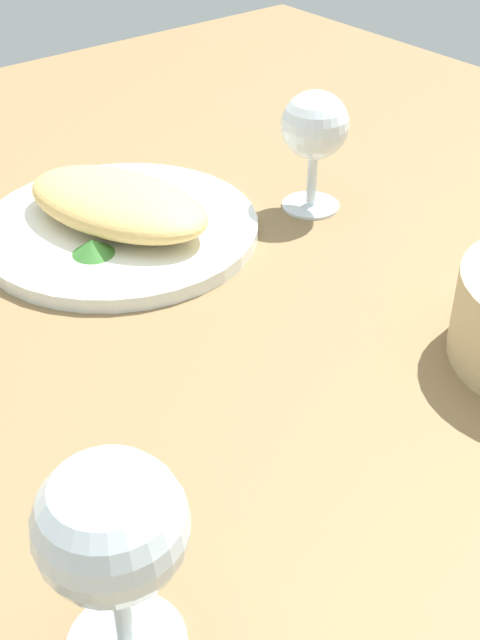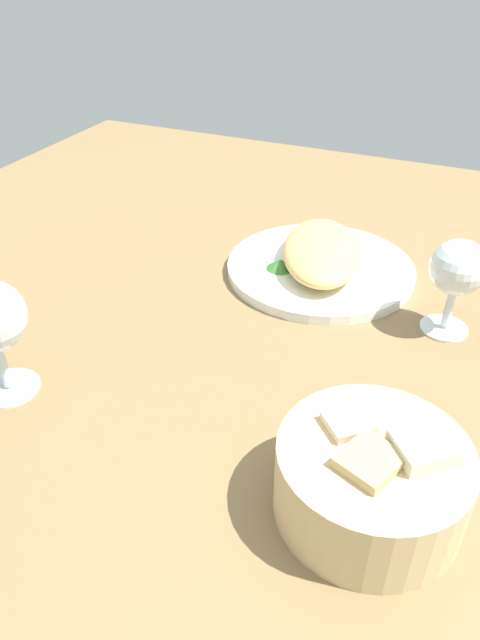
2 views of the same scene
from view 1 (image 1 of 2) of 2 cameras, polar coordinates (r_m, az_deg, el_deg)
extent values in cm
cube|color=olive|center=(68.71, -2.48, -1.14)|extent=(140.00, 140.00, 2.00)
cylinder|color=white|center=(81.32, -8.27, 6.24)|extent=(26.80, 26.80, 1.40)
ellipsoid|color=#E3B969|center=(80.01, -8.44, 7.98)|extent=(22.19, 16.35, 4.18)
cone|color=#397B2F|center=(75.88, -10.11, 5.01)|extent=(3.90, 3.90, 1.47)
cylinder|color=silver|center=(45.44, -8.13, -19.11)|extent=(1.00, 1.00, 5.20)
sphere|color=silver|center=(40.44, -8.89, -13.84)|extent=(7.59, 7.59, 7.59)
cylinder|color=silver|center=(86.17, 4.88, 7.97)|extent=(5.90, 5.90, 0.60)
cylinder|color=silver|center=(84.93, 4.98, 9.61)|extent=(1.00, 1.00, 4.91)
sphere|color=silver|center=(82.57, 5.19, 13.24)|extent=(6.71, 6.71, 6.71)
camera|label=2|loc=(0.55, 67.57, 18.24)|focal=32.72mm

